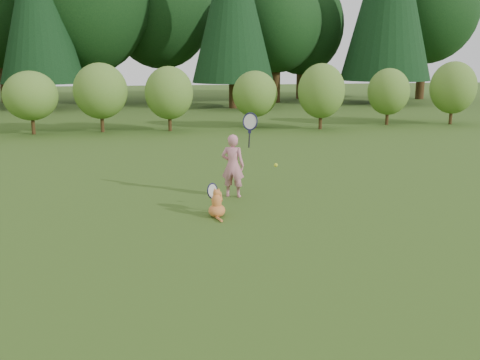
{
  "coord_description": "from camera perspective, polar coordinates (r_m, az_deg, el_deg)",
  "views": [
    {
      "loc": [
        -1.61,
        -8.73,
        2.93
      ],
      "look_at": [
        0.2,
        0.8,
        0.7
      ],
      "focal_mm": 40.0,
      "sensor_mm": 36.0,
      "label": 1
    }
  ],
  "objects": [
    {
      "name": "cat",
      "position": [
        10.06,
        -2.51,
        -2.34
      ],
      "size": [
        0.47,
        0.76,
        0.75
      ],
      "rotation": [
        0.0,
        0.0,
        -0.24
      ],
      "color": "#C06224",
      "rests_on": "ground"
    },
    {
      "name": "ground",
      "position": [
        9.35,
        -0.29,
        -5.32
      ],
      "size": [
        100.0,
        100.0,
        0.0
      ],
      "primitive_type": "plane",
      "color": "#2B4A15",
      "rests_on": "ground"
    },
    {
      "name": "child",
      "position": [
        11.38,
        -0.71,
        1.69
      ],
      "size": [
        0.81,
        0.57,
        2.03
      ],
      "rotation": [
        0.0,
        0.0,
        2.74
      ],
      "color": "#D17D8D",
      "rests_on": "ground"
    },
    {
      "name": "shrub_row",
      "position": [
        21.85,
        -6.56,
        8.85
      ],
      "size": [
        28.0,
        3.0,
        2.8
      ],
      "primitive_type": null,
      "color": "#557C26",
      "rests_on": "ground"
    },
    {
      "name": "tennis_ball",
      "position": [
        10.06,
        3.85,
        1.6
      ],
      "size": [
        0.07,
        0.07,
        0.07
      ],
      "color": "gold",
      "rests_on": "ground"
    }
  ]
}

